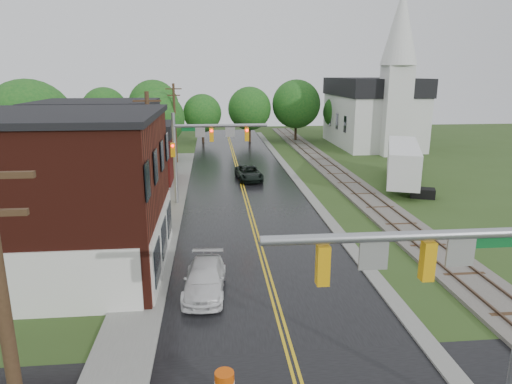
{
  "coord_description": "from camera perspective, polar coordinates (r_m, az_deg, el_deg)",
  "views": [
    {
      "loc": [
        -2.71,
        -8.36,
        10.18
      ],
      "look_at": [
        -0.25,
        16.91,
        3.5
      ],
      "focal_mm": 32.0,
      "sensor_mm": 36.0,
      "label": 1
    }
  ],
  "objects": [
    {
      "name": "tree_left_c",
      "position": [
        49.85,
        -18.6,
        7.45
      ],
      "size": [
        6.0,
        6.0,
        7.65
      ],
      "color": "black",
      "rests_on": "ground"
    },
    {
      "name": "tree_left_b",
      "position": [
        43.24,
        -26.25,
        7.32
      ],
      "size": [
        7.6,
        7.6,
        9.69
      ],
      "color": "black",
      "rests_on": "ground"
    },
    {
      "name": "yellow_house",
      "position": [
        36.03,
        -18.78,
        2.78
      ],
      "size": [
        8.0,
        7.0,
        6.4
      ],
      "primitive_type": "cube",
      "color": "tan",
      "rests_on": "ground"
    },
    {
      "name": "sidewalk_left",
      "position": [
        35.05,
        -11.05,
        -2.42
      ],
      "size": [
        2.4,
        50.0,
        0.12
      ],
      "primitive_type": "cube",
      "color": "gray",
      "rests_on": "ground"
    },
    {
      "name": "utility_pole_b",
      "position": [
        31.12,
        -13.07,
        4.25
      ],
      "size": [
        1.8,
        0.28,
        9.0
      ],
      "color": "#382616",
      "rests_on": "ground"
    },
    {
      "name": "suv_dark",
      "position": [
        44.29,
        -0.89,
        2.35
      ],
      "size": [
        2.64,
        5.04,
        1.35
      ],
      "primitive_type": "imported",
      "rotation": [
        0.0,
        0.0,
        0.08
      ],
      "color": "black",
      "rests_on": "ground"
    },
    {
      "name": "traffic_signal_near",
      "position": [
        13.14,
        23.43,
        -9.92
      ],
      "size": [
        7.34,
        0.3,
        7.2
      ],
      "color": "gray",
      "rests_on": "ground"
    },
    {
      "name": "semi_trailer",
      "position": [
        44.1,
        17.89,
        3.67
      ],
      "size": [
        6.76,
        12.07,
        3.79
      ],
      "color": "black",
      "rests_on": "ground"
    },
    {
      "name": "pickup_white",
      "position": [
        22.14,
        -6.41,
        -10.78
      ],
      "size": [
        2.2,
        4.77,
        1.35
      ],
      "primitive_type": "imported",
      "rotation": [
        0.0,
        0.0,
        -0.07
      ],
      "color": "silver",
      "rests_on": "ground"
    },
    {
      "name": "railroad",
      "position": [
        46.29,
        10.51,
        1.92
      ],
      "size": [
        3.2,
        80.0,
        0.3
      ],
      "color": "#59544C",
      "rests_on": "ground"
    },
    {
      "name": "curb_right",
      "position": [
        45.27,
        4.9,
        1.69
      ],
      "size": [
        0.8,
        70.0,
        0.12
      ],
      "primitive_type": "cube",
      "color": "gray",
      "rests_on": "ground"
    },
    {
      "name": "utility_pole_c",
      "position": [
        52.8,
        -10.09,
        8.58
      ],
      "size": [
        1.8,
        0.28,
        9.0
      ],
      "color": "#382616",
      "rests_on": "ground"
    },
    {
      "name": "main_road",
      "position": [
        39.78,
        -1.48,
        -0.09
      ],
      "size": [
        10.0,
        90.0,
        0.02
      ],
      "primitive_type": "cube",
      "color": "black",
      "rests_on": "ground"
    },
    {
      "name": "church",
      "position": [
        66.26,
        14.74,
        10.51
      ],
      "size": [
        10.4,
        18.4,
        20.0
      ],
      "color": "silver",
      "rests_on": "ground"
    },
    {
      "name": "brick_building",
      "position": [
        26.03,
        -27.44,
        -0.34
      ],
      "size": [
        14.3,
        10.3,
        8.3
      ],
      "color": "#44160E",
      "rests_on": "ground"
    },
    {
      "name": "utility_pole_a",
      "position": [
        10.79,
        -28.35,
        -17.6
      ],
      "size": [
        1.8,
        0.28,
        9.0
      ],
      "color": "#382616",
      "rests_on": "ground"
    },
    {
      "name": "traffic_signal_far",
      "position": [
        35.75,
        -6.77,
        6.27
      ],
      "size": [
        7.34,
        0.43,
        7.2
      ],
      "color": "gray",
      "rests_on": "ground"
    },
    {
      "name": "darkred_building",
      "position": [
        44.69,
        -14.9,
        3.96
      ],
      "size": [
        7.0,
        6.0,
        4.4
      ],
      "primitive_type": "cube",
      "color": "#3F0F0C",
      "rests_on": "ground"
    },
    {
      "name": "tree_left_e",
      "position": [
        54.87,
        -12.11,
        8.81
      ],
      "size": [
        6.4,
        6.4,
        8.16
      ],
      "color": "black",
      "rests_on": "ground"
    }
  ]
}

